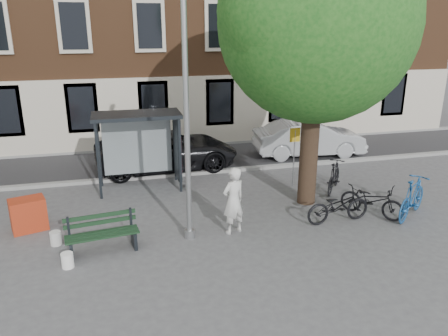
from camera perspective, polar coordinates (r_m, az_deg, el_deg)
name	(u,v)px	position (r m, az deg, el deg)	size (l,w,h in m)	color
ground	(190,238)	(11.74, -4.49, -9.05)	(90.00, 90.00, 0.00)	#4C4C4F
road	(160,161)	(18.19, -8.30, 0.90)	(40.00, 4.00, 0.01)	#28282B
curb_near	(166,175)	(16.28, -7.53, -0.95)	(40.00, 0.25, 0.12)	gray
curb_far	(156,147)	(20.09, -8.94, 2.70)	(40.00, 0.25, 0.12)	gray
lamppost	(187,135)	(10.75, -4.85, 4.26)	(0.28, 0.35, 6.11)	#9EA0A3
tree_right	(320,15)	(12.99, 12.42, 18.93)	(5.76, 5.60, 8.20)	black
bus_shelter	(149,133)	(14.85, -9.74, 4.54)	(2.85, 1.45, 2.62)	#1E2328
painter	(233,201)	(11.60, 1.24, -4.29)	(0.67, 0.44, 1.85)	silver
bench	(102,235)	(11.30, -15.61, -8.48)	(1.82, 0.80, 0.91)	#1E2328
bike_a	(338,206)	(12.78, 14.68, -4.77)	(0.67, 1.92, 1.01)	black
bike_b	(412,197)	(13.79, 23.39, -3.56)	(0.57, 2.01, 1.21)	#194C89
bike_c	(372,200)	(13.49, 18.76, -4.00)	(0.65, 1.86, 0.98)	black
bike_d	(334,176)	(15.10, 14.18, -1.04)	(0.49, 1.74, 1.05)	black
car_dark	(167,150)	(17.04, -7.44, 2.39)	(2.51, 5.44, 1.51)	black
car_silver	(309,138)	(18.96, 11.04, 3.86)	(1.62, 4.65, 1.53)	#B7BABF
red_stand	(28,214)	(13.08, -24.19, -5.56)	(0.90, 0.60, 0.90)	#A93116
bucket_a	(67,260)	(10.94, -19.77, -11.28)	(0.28, 0.28, 0.36)	white
bucket_b	(56,238)	(12.07, -21.13, -8.55)	(0.28, 0.28, 0.36)	silver
notice_sign	(295,144)	(14.89, 9.20, 3.16)	(0.36, 0.04, 2.09)	#9EA0A3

